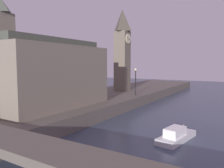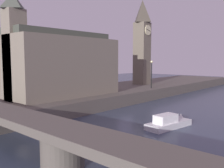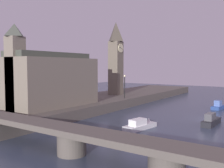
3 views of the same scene
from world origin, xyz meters
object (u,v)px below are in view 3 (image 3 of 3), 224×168
Objects in this scene: boat_tour_blue at (219,106)px; boat_barge_dark at (212,120)px; clock_tower at (116,57)px; streetlamp at (125,84)px; parliament_hall at (49,80)px; boat_ferry_white at (142,124)px.

boat_barge_dark is at bearing -171.89° from boat_tour_blue.
boat_tour_blue is at bearing 8.11° from boat_barge_dark.
clock_tower reaches higher than streetlamp.
parliament_hall is 3.22× the size of boat_tour_blue.
parliament_hall is at bearing 162.23° from streetlamp.
clock_tower reaches higher than boat_tour_blue.
streetlamp is 0.77× the size of boat_ferry_white.
parliament_hall reaches higher than boat_barge_dark.
clock_tower is 3.48× the size of boat_tour_blue.
boat_tour_blue is at bearing -64.34° from streetlamp.
boat_tour_blue is (6.91, -14.39, -3.61)m from streetlamp.
streetlamp is at bearing 115.66° from boat_tour_blue.
boat_barge_dark is 0.95× the size of boat_ferry_white.
streetlamp is at bearing 70.27° from boat_barge_dark.
parliament_hall is 3.21× the size of streetlamp.
parliament_hall reaches higher than boat_tour_blue.
boat_barge_dark reaches higher than boat_ferry_white.
clock_tower reaches higher than boat_ferry_white.
clock_tower is 23.65m from boat_ferry_white.
streetlamp is 16.20m from boat_ferry_white.
clock_tower is 18.23m from parliament_hall.
parliament_hall is at bearing 110.74° from boat_barge_dark.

